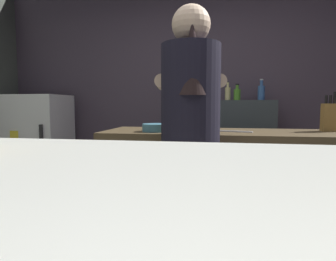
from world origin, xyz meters
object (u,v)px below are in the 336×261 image
at_px(bottle_olive_oil, 228,93).
at_px(chefs_knife, 235,131).
at_px(mixing_bowl, 156,128).
at_px(bartender, 190,129).
at_px(mini_fridge, 38,146).
at_px(bottle_hot_sauce, 237,94).
at_px(bottle_soy, 261,92).
at_px(knife_block, 330,117).

bearing_deg(bottle_olive_oil, chefs_knife, -89.24).
bearing_deg(mixing_bowl, bartender, -50.95).
height_order(mini_fridge, bottle_olive_oil, bottle_olive_oil).
distance_m(bartender, bottle_hot_sauce, 1.66).
relative_size(chefs_knife, bottle_soy, 1.04).
bearing_deg(chefs_knife, knife_block, 28.76).
distance_m(mini_fridge, bottle_soy, 2.69).
xyz_separation_m(chefs_knife, bottle_soy, (0.35, 1.22, 0.33)).
bearing_deg(bartender, bottle_hot_sauce, -21.87).
bearing_deg(bottle_soy, bottle_olive_oil, -174.99).
bearing_deg(bottle_hot_sauce, chefs_knife, -94.13).
relative_size(bartender, bottle_olive_oil, 8.05).
distance_m(knife_block, bottle_olive_oil, 1.26).
relative_size(bartender, mixing_bowl, 8.33).
distance_m(bartender, bottle_olive_oil, 1.64).
xyz_separation_m(knife_block, bottle_soy, (-0.32, 1.06, 0.23)).
bearing_deg(bottle_olive_oil, knife_block, -56.38).
bearing_deg(mini_fridge, bottle_soy, 3.79).
bearing_deg(bartender, chefs_knife, -43.60).
bearing_deg(chefs_knife, bartender, -109.44).
xyz_separation_m(bartender, mixing_bowl, (-0.28, 0.34, -0.02)).
height_order(bartender, bottle_olive_oil, bartender).
distance_m(bartender, chefs_knife, 0.49).
bearing_deg(bottle_olive_oil, mini_fridge, -176.40).
height_order(mini_fridge, bottle_hot_sauce, bottle_hot_sauce).
bearing_deg(bartender, bottle_soy, -29.97).
bearing_deg(bartender, bottle_olive_oil, -18.33).
bearing_deg(bottle_olive_oil, bottle_hot_sauce, -2.16).
distance_m(bottle_olive_oil, bottle_hot_sauce, 0.10).
xyz_separation_m(mini_fridge, bottle_hot_sauce, (2.35, 0.14, 0.61)).
bearing_deg(chefs_knife, mini_fridge, 170.23).
height_order(mixing_bowl, bottle_hot_sauce, bottle_hot_sauce).
bearing_deg(bottle_soy, mini_fridge, -176.21).
xyz_separation_m(mini_fridge, bottle_soy, (2.61, 0.17, 0.64)).
height_order(bottle_soy, bottle_hot_sauce, bottle_soy).
bearing_deg(chefs_knife, bottle_hot_sauce, 101.07).
bearing_deg(knife_block, bottle_hot_sauce, 119.61).
distance_m(mini_fridge, knife_block, 3.09).
bearing_deg(bottle_olive_oil, bartender, -99.36).
bearing_deg(mini_fridge, knife_block, -16.90).
relative_size(knife_block, chefs_knife, 1.18).
distance_m(mixing_bowl, bottle_hot_sauce, 1.44).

